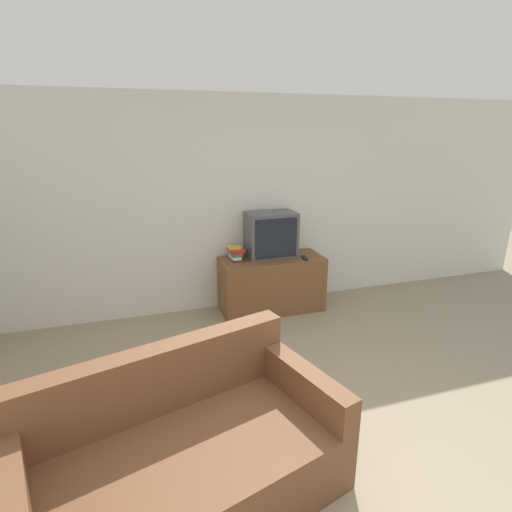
# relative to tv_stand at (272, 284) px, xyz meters

# --- Properties ---
(ground_plane) EXTENTS (14.00, 14.00, 0.00)m
(ground_plane) POSITION_rel_tv_stand_xyz_m (-0.35, -2.71, -0.34)
(ground_plane) COLOR gray
(wall_back) EXTENTS (9.00, 0.06, 2.60)m
(wall_back) POSITION_rel_tv_stand_xyz_m (-0.35, 0.32, 0.96)
(wall_back) COLOR silver
(wall_back) RESTS_ON ground_plane
(tv_stand) EXTENTS (1.27, 0.53, 0.68)m
(tv_stand) POSITION_rel_tv_stand_xyz_m (0.00, 0.00, 0.00)
(tv_stand) COLOR brown
(tv_stand) RESTS_ON ground_plane
(television) EXTENTS (0.60, 0.39, 0.55)m
(television) POSITION_rel_tv_stand_xyz_m (0.01, 0.07, 0.62)
(television) COLOR #4C4C51
(television) RESTS_ON tv_stand
(couch) EXTENTS (2.04, 1.43, 0.87)m
(couch) POSITION_rel_tv_stand_xyz_m (-1.43, -2.43, -0.06)
(couch) COLOR brown
(couch) RESTS_ON ground_plane
(book_stack) EXTENTS (0.19, 0.24, 0.16)m
(book_stack) POSITION_rel_tv_stand_xyz_m (-0.44, 0.07, 0.43)
(book_stack) COLOR #7A3884
(book_stack) RESTS_ON tv_stand
(remote_on_stand) EXTENTS (0.07, 0.16, 0.02)m
(remote_on_stand) POSITION_rel_tv_stand_xyz_m (0.37, -0.15, 0.35)
(remote_on_stand) COLOR black
(remote_on_stand) RESTS_ON tv_stand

